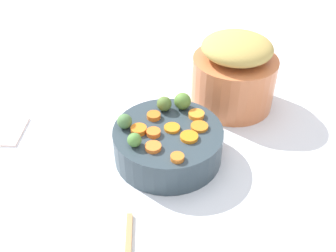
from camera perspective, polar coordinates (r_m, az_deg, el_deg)
The scene contains 17 objects.
tabletop at distance 0.82m, azimuth -0.15°, elevation -5.67°, with size 2.40×2.40×0.02m, color white.
serving_bowl_carrots at distance 0.80m, azimuth 0.00°, elevation -2.63°, with size 0.23×0.23×0.07m, color #303F48.
metal_pot at distance 0.96m, azimuth 9.77°, elevation 6.61°, with size 0.21×0.21×0.13m, color #D07344.
stuffing_mound at distance 0.92m, azimuth 10.40°, elevation 11.56°, with size 0.17×0.17×0.06m, color tan.
carrot_slice_0 at distance 0.78m, azimuth 0.61°, elevation -0.30°, with size 0.03×0.03×0.01m, color orange.
carrot_slice_1 at distance 0.77m, azimuth -4.43°, elevation -0.55°, with size 0.03×0.03×0.01m, color orange.
carrot_slice_2 at distance 0.76m, azimuth -2.21°, elevation -1.01°, with size 0.03×0.03×0.01m, color orange.
carrot_slice_3 at distance 0.78m, azimuth 4.76°, elevation -0.09°, with size 0.04×0.04×0.01m, color orange.
carrot_slice_4 at distance 0.73m, azimuth -2.25°, elevation -3.19°, with size 0.03×0.03×0.01m, color orange.
carrot_slice_5 at distance 0.75m, azimuth 3.20°, elevation -1.65°, with size 0.04×0.04×0.01m, color orange.
carrot_slice_6 at distance 0.81m, azimuth -2.17°, elevation 1.53°, with size 0.03×0.03×0.01m, color orange.
carrot_slice_7 at distance 0.81m, azimuth 4.31°, elevation 1.71°, with size 0.03×0.03×0.01m, color orange.
carrot_slice_8 at distance 0.71m, azimuth 1.42°, elevation -4.78°, with size 0.03×0.03×0.01m, color orange.
brussels_sprout_0 at distance 0.83m, azimuth 2.20°, elevation 3.77°, with size 0.04×0.04×0.04m, color #558034.
brussels_sprout_1 at distance 0.78m, azimuth -6.57°, elevation 0.71°, with size 0.03×0.03×0.03m, color #4B7641.
brussels_sprout_2 at distance 0.82m, azimuth -0.58°, elevation 3.36°, with size 0.03×0.03×0.03m, color #527030.
brussels_sprout_3 at distance 0.73m, azimuth -5.08°, elevation -2.11°, with size 0.03×0.03×0.03m, color #52873B.
Camera 1 is at (-0.21, -0.55, 0.58)m, focal length 40.44 mm.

